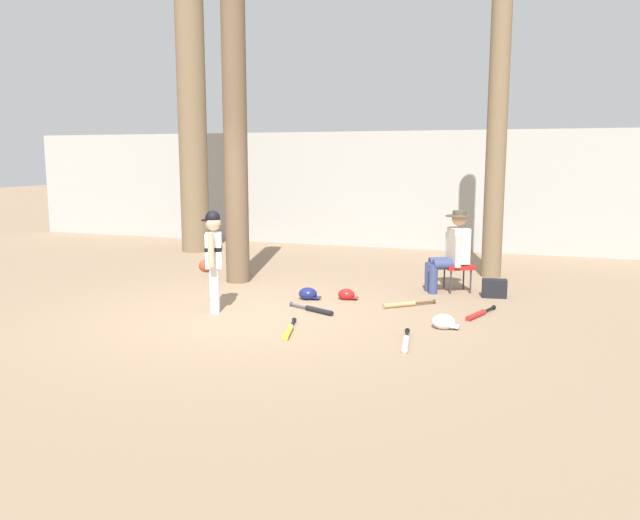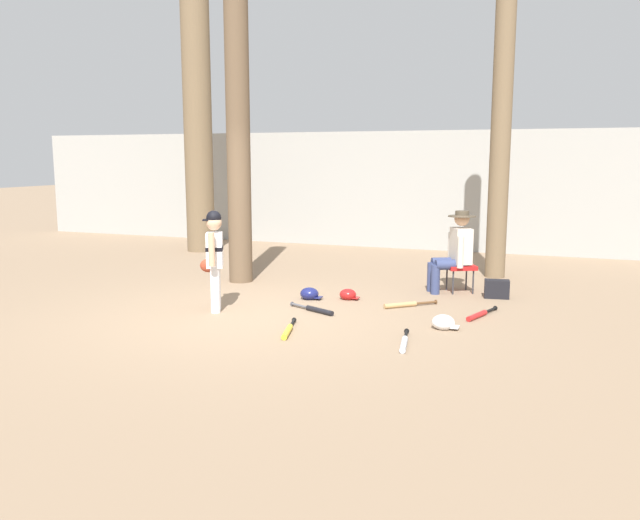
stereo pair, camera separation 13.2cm
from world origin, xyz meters
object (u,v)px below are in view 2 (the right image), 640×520
folding_stool (460,268)px  batting_helmet_white (443,322)px  seated_spectator (454,249)px  tree_far_left (198,135)px  bat_red_barrel (479,315)px  bat_yellow_trainer (288,330)px  young_ballplayer (214,254)px  bat_aluminum_silver (404,343)px  handbag_beside_stool (497,289)px  tree_behind_spectator (500,141)px  batting_helmet_navy (310,294)px  bat_black_composite (316,310)px  tree_near_player (238,150)px  batting_helmet_red (348,295)px  bat_wood_tan (404,305)px

folding_stool → batting_helmet_white: size_ratio=1.72×
seated_spectator → tree_far_left: size_ratio=0.21×
bat_red_barrel → bat_yellow_trainer: same height
young_ballplayer → batting_helmet_white: 3.01m
bat_yellow_trainer → batting_helmet_white: 1.80m
tree_far_left → bat_aluminum_silver: (5.65, -5.34, -2.38)m
folding_stool → handbag_beside_stool: folding_stool is taller
tree_behind_spectator → bat_aluminum_silver: tree_behind_spectator is taller
tree_behind_spectator → bat_yellow_trainer: 5.24m
folding_stool → batting_helmet_navy: size_ratio=1.73×
handbag_beside_stool → bat_red_barrel: handbag_beside_stool is taller
young_ballplayer → bat_yellow_trainer: 1.63m
tree_behind_spectator → bat_aluminum_silver: bearing=-96.5°
seated_spectator → batting_helmet_navy: size_ratio=3.87×
bat_black_composite → bat_aluminum_silver: bearing=-37.1°
tree_near_player → tree_far_left: size_ratio=0.81×
bat_aluminum_silver → batting_helmet_red: size_ratio=2.74×
tree_behind_spectator → seated_spectator: tree_behind_spectator is taller
bat_black_composite → young_ballplayer: bearing=-163.3°
batting_helmet_navy → bat_red_barrel: bearing=-5.4°
bat_red_barrel → batting_helmet_white: 0.77m
bat_aluminum_silver → seated_spectator: bearing=89.1°
tree_far_left → bat_aluminum_silver: 8.13m
bat_black_composite → folding_stool: bearing=51.3°
handbag_beside_stool → batting_helmet_navy: 2.65m
folding_stool → bat_red_barrel: folding_stool is taller
young_ballplayer → batting_helmet_red: 1.99m
batting_helmet_red → tree_near_player: bearing=161.9°
bat_yellow_trainer → bat_aluminum_silver: size_ratio=1.01×
bat_aluminum_silver → batting_helmet_navy: 2.48m
bat_red_barrel → bat_wood_tan: size_ratio=1.19×
young_ballplayer → bat_aluminum_silver: bearing=-14.4°
young_ballplayer → folding_stool: bearing=39.4°
bat_red_barrel → batting_helmet_navy: 2.36m
bat_wood_tan → handbag_beside_stool: bearing=42.6°
seated_spectator → bat_wood_tan: bearing=-110.8°
tree_near_player → tree_far_left: tree_far_left is taller
tree_near_player → batting_helmet_white: bearing=-26.4°
bat_aluminum_silver → bat_yellow_trainer: bearing=179.3°
bat_yellow_trainer → bat_aluminum_silver: 1.34m
bat_yellow_trainer → batting_helmet_navy: bearing=103.6°
tree_far_left → batting_helmet_red: (4.40, -3.42, -2.35)m
bat_red_barrel → bat_aluminum_silver: size_ratio=0.97×
batting_helmet_red → tree_behind_spectator: bearing=54.8°
bat_red_barrel → folding_stool: bearing=107.5°
batting_helmet_red → handbag_beside_stool: bearing=23.0°
tree_behind_spectator → tree_far_left: 6.22m
handbag_beside_stool → bat_red_barrel: (-0.09, -1.22, -0.10)m
handbag_beside_stool → batting_helmet_white: bearing=-102.2°
folding_stool → bat_black_composite: (-1.53, -1.91, -0.33)m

